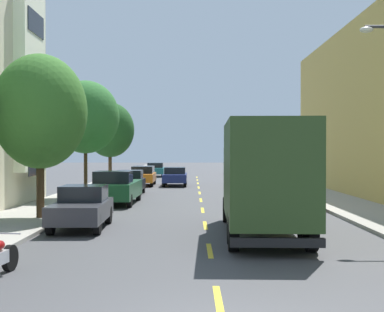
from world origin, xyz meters
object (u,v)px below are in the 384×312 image
(parked_pickup_white, at_px, (293,190))
(parked_hatchback_champagne, at_px, (272,183))
(street_tree_second, at_px, (42,112))
(parked_wagon_sky, at_px, (249,173))
(delivery_box_truck, at_px, (265,173))
(street_tree_farthest, at_px, (112,130))
(parked_sedan_teal, at_px, (157,169))
(parked_wagon_orange, at_px, (145,175))
(street_tree_third, at_px, (87,117))
(parked_pickup_forest, at_px, (118,188))
(moving_navy_sedan, at_px, (177,176))
(parked_hatchback_charcoal, at_px, (84,207))
(parked_hatchback_black, at_px, (131,182))
(parked_hatchback_red, at_px, (235,168))

(parked_pickup_white, bearing_deg, parked_hatchback_champagne, 90.58)
(street_tree_second, relative_size, parked_wagon_sky, 1.34)
(street_tree_second, height_order, delivery_box_truck, street_tree_second)
(street_tree_farthest, bearing_deg, parked_sedan_teal, 83.03)
(parked_hatchback_champagne, bearing_deg, parked_pickup_white, -89.42)
(parked_wagon_orange, bearing_deg, street_tree_third, -99.75)
(parked_pickup_forest, height_order, parked_sedan_teal, parked_pickup_forest)
(delivery_box_truck, bearing_deg, parked_hatchback_champagne, 81.04)
(delivery_box_truck, xyz_separation_m, parked_wagon_orange, (-6.10, 24.93, -1.22))
(parked_pickup_white, xyz_separation_m, moving_navy_sedan, (-6.17, 15.50, -0.08))
(parked_wagon_orange, height_order, parked_hatchback_charcoal, same)
(parked_hatchback_champagne, height_order, parked_sedan_teal, parked_hatchback_champagne)
(parked_wagon_sky, bearing_deg, moving_navy_sedan, -143.99)
(street_tree_farthest, distance_m, parked_wagon_sky, 13.26)
(street_tree_farthest, relative_size, parked_pickup_white, 1.13)
(street_tree_farthest, relative_size, parked_hatchback_charcoal, 1.50)
(parked_hatchback_charcoal, xyz_separation_m, moving_navy_sedan, (2.57, 22.77, -0.01))
(parked_pickup_white, bearing_deg, street_tree_second, -153.97)
(parked_hatchback_black, relative_size, parked_sedan_teal, 0.88)
(street_tree_farthest, bearing_deg, parked_hatchback_black, -70.06)
(street_tree_farthest, xyz_separation_m, parked_hatchback_champagne, (10.70, -5.85, -3.45))
(parked_wagon_sky, relative_size, parked_hatchback_champagne, 1.17)
(parked_wagon_orange, bearing_deg, street_tree_farthest, -123.64)
(parked_pickup_forest, height_order, parked_pickup_white, same)
(parked_wagon_orange, xyz_separation_m, parked_pickup_white, (8.69, -15.89, 0.02))
(parked_hatchback_red, xyz_separation_m, parked_hatchback_black, (-8.66, -28.19, 0.00))
(parked_sedan_teal, bearing_deg, parked_hatchback_red, 32.59)
(parked_wagon_sky, bearing_deg, delivery_box_truck, -94.85)
(street_tree_third, height_order, parked_hatchback_black, street_tree_third)
(street_tree_farthest, relative_size, parked_wagon_sky, 1.28)
(street_tree_second, xyz_separation_m, delivery_box_truck, (8.19, -3.78, -2.24))
(parked_hatchback_charcoal, distance_m, parked_pickup_white, 11.37)
(street_tree_third, relative_size, parked_pickup_forest, 1.21)
(street_tree_second, height_order, parked_wagon_orange, street_tree_second)
(street_tree_second, distance_m, street_tree_third, 9.01)
(street_tree_second, bearing_deg, parked_hatchback_red, 75.31)
(street_tree_second, xyz_separation_m, parked_hatchback_red, (10.66, 40.69, -3.51))
(street_tree_farthest, relative_size, moving_navy_sedan, 1.34)
(parked_wagon_sky, bearing_deg, street_tree_second, -112.93)
(parked_pickup_forest, xyz_separation_m, parked_pickup_white, (8.72, -1.31, 0.00))
(street_tree_second, relative_size, street_tree_third, 0.98)
(street_tree_farthest, height_order, moving_navy_sedan, street_tree_farthest)
(street_tree_second, height_order, parked_hatchback_charcoal, street_tree_second)
(moving_navy_sedan, bearing_deg, parked_hatchback_champagne, -54.64)
(parked_hatchback_charcoal, relative_size, moving_navy_sedan, 0.90)
(street_tree_farthest, bearing_deg, parked_wagon_sky, 33.87)
(parked_sedan_teal, height_order, moving_navy_sedan, same)
(parked_wagon_sky, relative_size, parked_hatchback_charcoal, 1.17)
(street_tree_third, height_order, parked_hatchback_charcoal, street_tree_third)
(street_tree_third, relative_size, parked_pickup_white, 1.21)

